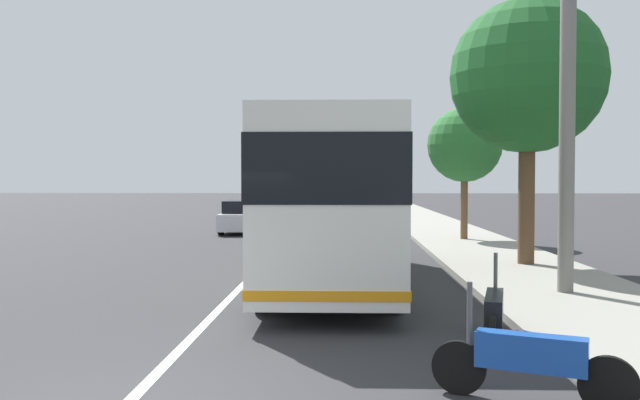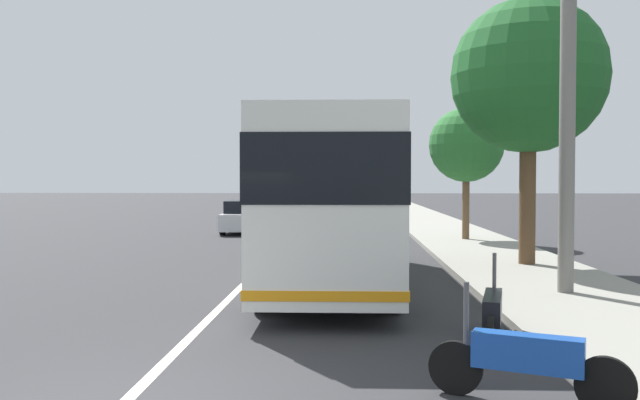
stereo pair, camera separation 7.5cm
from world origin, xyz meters
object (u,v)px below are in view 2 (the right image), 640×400
object	(u,v)px
coach_bus	(331,194)
utility_pole	(567,146)
roadside_tree_mid_block	(529,77)
motorcycle_nearest_curb	(526,360)
roadside_tree_far_block	(466,145)
motorcycle_by_tree	(493,312)
car_oncoming	(350,207)
car_side_street	(247,217)
car_ahead_same_lane	(344,198)

from	to	relation	value
coach_bus	utility_pole	bearing A→B (deg)	-111.95
roadside_tree_mid_block	coach_bus	bearing A→B (deg)	116.87
motorcycle_nearest_curb	roadside_tree_mid_block	distance (m)	11.92
motorcycle_nearest_curb	roadside_tree_far_block	distance (m)	18.39
motorcycle_by_tree	roadside_tree_mid_block	world-z (taller)	roadside_tree_mid_block
motorcycle_by_tree	roadside_tree_mid_block	distance (m)	9.65
motorcycle_nearest_curb	roadside_tree_mid_block	world-z (taller)	roadside_tree_mid_block
car_oncoming	utility_pole	distance (m)	27.52
roadside_tree_mid_block	utility_pole	size ratio (longest dim) A/B	1.18
roadside_tree_mid_block	utility_pole	bearing A→B (deg)	174.46
car_side_street	car_ahead_same_lane	size ratio (longest dim) A/B	0.95
car_oncoming	roadside_tree_far_block	distance (m)	16.23
car_side_street	roadside_tree_far_block	bearing A→B (deg)	62.60
car_oncoming	roadside_tree_far_block	bearing A→B (deg)	-161.58
motorcycle_by_tree	roadside_tree_mid_block	xyz separation A→B (m)	(8.06, -2.64, 4.59)
car_side_street	roadside_tree_mid_block	xyz separation A→B (m)	(-11.68, -9.23, 4.36)
roadside_tree_mid_block	car_oncoming	bearing A→B (deg)	11.47
motorcycle_by_tree	roadside_tree_far_block	world-z (taller)	roadside_tree_far_block
roadside_tree_mid_block	car_side_street	bearing A→B (deg)	38.33
coach_bus	roadside_tree_mid_block	distance (m)	6.46
motorcycle_by_tree	car_side_street	xyz separation A→B (m)	(19.74, 6.59, 0.23)
coach_bus	car_side_street	world-z (taller)	coach_bus
motorcycle_nearest_curb	roadside_tree_mid_block	bearing A→B (deg)	-82.32
roadside_tree_far_block	utility_pole	xyz separation A→B (m)	(-11.73, 0.11, -0.62)
car_ahead_same_lane	roadside_tree_far_block	distance (m)	35.23
motorcycle_by_tree	roadside_tree_mid_block	size ratio (longest dim) A/B	0.31
motorcycle_nearest_curb	motorcycle_by_tree	distance (m)	2.58
car_ahead_same_lane	roadside_tree_far_block	world-z (taller)	roadside_tree_far_block
coach_bus	motorcycle_by_tree	world-z (taller)	coach_bus
motorcycle_nearest_curb	car_oncoming	bearing A→B (deg)	-64.32
car_oncoming	roadside_tree_mid_block	xyz separation A→B (m)	(-22.68, -4.60, 4.35)
motorcycle_nearest_curb	car_oncoming	distance (m)	33.36
motorcycle_nearest_curb	utility_pole	xyz separation A→B (m)	(6.21, -2.42, 2.55)
motorcycle_by_tree	car_side_street	world-z (taller)	car_side_street
coach_bus	roadside_tree_far_block	world-z (taller)	roadside_tree_far_block
coach_bus	motorcycle_nearest_curb	xyz separation A→B (m)	(-8.05, -2.25, -1.56)
coach_bus	roadside_tree_far_block	size ratio (longest dim) A/B	2.04
car_oncoming	car_ahead_same_lane	distance (m)	19.41
utility_pole	roadside_tree_mid_block	bearing A→B (deg)	-5.54
motorcycle_by_tree	car_ahead_same_lane	bearing A→B (deg)	16.82
roadside_tree_mid_block	roadside_tree_far_block	xyz separation A→B (m)	(7.31, 0.32, -1.41)
coach_bus	car_oncoming	size ratio (longest dim) A/B	2.35
coach_bus	motorcycle_nearest_curb	distance (m)	8.50
motorcycle_nearest_curb	car_ahead_same_lane	bearing A→B (deg)	-64.86
motorcycle_nearest_curb	car_ahead_same_lane	world-z (taller)	car_ahead_same_lane
car_side_street	car_ahead_same_lane	world-z (taller)	car_ahead_same_lane
motorcycle_by_tree	utility_pole	size ratio (longest dim) A/B	0.37
car_side_street	utility_pole	bearing A→B (deg)	27.39
motorcycle_nearest_curb	motorcycle_by_tree	xyz separation A→B (m)	(2.57, -0.21, -0.01)
coach_bus	motorcycle_nearest_curb	world-z (taller)	coach_bus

